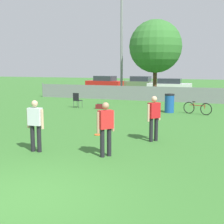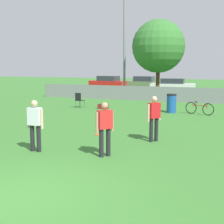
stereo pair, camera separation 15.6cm
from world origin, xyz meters
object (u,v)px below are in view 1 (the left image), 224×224
(light_pole, at_px, (122,27))
(parked_car_olive, at_px, (141,83))
(tree_near_pole, at_px, (156,46))
(player_receiver_white, at_px, (35,122))
(parked_car_red, at_px, (105,83))
(parked_car_white, at_px, (169,85))
(player_defender_red, at_px, (106,126))
(frisbee_disc, at_px, (98,135))
(gear_bag_sideline, at_px, (101,107))
(trash_bin, at_px, (169,103))
(folding_chair_sideline, at_px, (77,99))
(bicycle_sideline, at_px, (197,108))
(player_thrower_red, at_px, (154,115))

(light_pole, relative_size, parked_car_olive, 2.46)
(tree_near_pole, height_order, player_receiver_white, tree_near_pole)
(parked_car_red, xyz_separation_m, parked_car_white, (7.76, -1.98, -0.04))
(player_defender_red, bearing_deg, frisbee_disc, 67.22)
(gear_bag_sideline, xyz_separation_m, parked_car_red, (-6.04, 15.69, 0.59))
(tree_near_pole, xyz_separation_m, trash_bin, (2.63, -7.79, -3.65))
(parked_car_white, bearing_deg, player_receiver_white, -92.36)
(parked_car_white, bearing_deg, parked_car_red, 162.92)
(frisbee_disc, bearing_deg, parked_car_olive, 101.56)
(tree_near_pole, relative_size, folding_chair_sideline, 6.71)
(light_pole, height_order, tree_near_pole, light_pole)
(bicycle_sideline, xyz_separation_m, trash_bin, (-1.55, 0.12, 0.20))
(bicycle_sideline, distance_m, gear_bag_sideline, 5.78)
(trash_bin, distance_m, parked_car_white, 14.04)
(light_pole, distance_m, tree_near_pole, 3.22)
(frisbee_disc, height_order, folding_chair_sideline, folding_chair_sideline)
(bicycle_sideline, xyz_separation_m, parked_car_white, (-4.06, 13.94, 0.35))
(frisbee_disc, bearing_deg, parked_car_white, 92.83)
(gear_bag_sideline, xyz_separation_m, parked_car_olive, (-2.06, 16.57, 0.57))
(player_defender_red, distance_m, frisbee_disc, 3.02)
(tree_near_pole, height_order, parked_car_white, tree_near_pole)
(bicycle_sideline, xyz_separation_m, parked_car_red, (-11.82, 15.91, 0.39))
(parked_car_olive, bearing_deg, player_thrower_red, -72.40)
(player_defender_red, bearing_deg, gear_bag_sideline, 62.77)
(player_thrower_red, distance_m, bicycle_sideline, 6.96)
(light_pole, distance_m, gear_bag_sideline, 9.27)
(player_thrower_red, bearing_deg, light_pole, 59.40)
(folding_chair_sideline, bearing_deg, player_receiver_white, 118.28)
(tree_near_pole, bearing_deg, player_receiver_white, -88.99)
(tree_near_pole, bearing_deg, folding_chair_sideline, -112.28)
(player_thrower_red, height_order, folding_chair_sideline, player_thrower_red)
(light_pole, height_order, bicycle_sideline, light_pole)
(frisbee_disc, bearing_deg, player_thrower_red, -5.91)
(parked_car_white, bearing_deg, folding_chair_sideline, -106.30)
(player_receiver_white, distance_m, gear_bag_sideline, 9.91)
(parked_car_olive, bearing_deg, player_defender_red, -75.60)
(player_thrower_red, bearing_deg, frisbee_disc, 120.45)
(bicycle_sideline, relative_size, parked_car_white, 0.36)
(parked_car_white, bearing_deg, bicycle_sideline, -76.57)
(folding_chair_sideline, bearing_deg, bicycle_sideline, -172.73)
(trash_bin, bearing_deg, parked_car_white, 100.28)
(player_receiver_white, height_order, trash_bin, player_receiver_white)
(player_receiver_white, xyz_separation_m, parked_car_white, (-0.18, 23.42, -0.22))
(trash_bin, bearing_deg, gear_bag_sideline, 178.68)
(light_pole, relative_size, player_receiver_white, 6.32)
(tree_near_pole, bearing_deg, parked_car_olive, 112.33)
(tree_near_pole, xyz_separation_m, gear_bag_sideline, (-1.59, -7.69, -4.04))
(folding_chair_sideline, relative_size, parked_car_olive, 0.23)
(folding_chair_sideline, height_order, bicycle_sideline, folding_chair_sideline)
(light_pole, xyz_separation_m, bicycle_sideline, (6.94, -7.48, -5.45))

